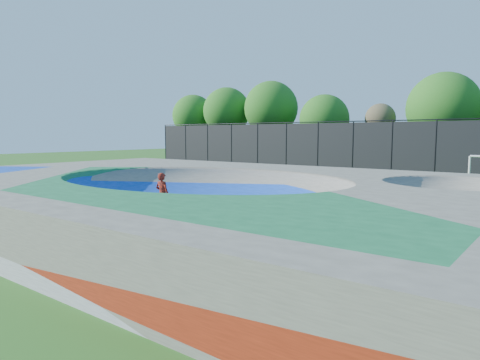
% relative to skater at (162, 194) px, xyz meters
% --- Properties ---
extents(ground, '(120.00, 120.00, 0.00)m').
position_rel_skater_xyz_m(ground, '(1.51, 0.30, -0.79)').
color(ground, '#205016').
rests_on(ground, ground).
extents(skate_deck, '(22.00, 14.00, 1.50)m').
position_rel_skater_xyz_m(skate_deck, '(1.51, 0.30, -0.04)').
color(skate_deck, gray).
rests_on(skate_deck, ground).
extents(skater, '(0.61, 0.44, 1.58)m').
position_rel_skater_xyz_m(skater, '(0.00, 0.00, 0.00)').
color(skater, red).
rests_on(skater, ground).
extents(skateboard, '(0.79, 0.25, 0.05)m').
position_rel_skater_xyz_m(skateboard, '(0.00, 0.00, -0.76)').
color(skateboard, black).
rests_on(skateboard, ground).
extents(fence, '(48.09, 0.09, 4.04)m').
position_rel_skater_xyz_m(fence, '(1.51, 21.30, 1.31)').
color(fence, black).
rests_on(fence, ground).
extents(treeline, '(52.66, 6.46, 8.24)m').
position_rel_skater_xyz_m(treeline, '(0.74, 25.78, 4.22)').
color(treeline, '#4A3925').
rests_on(treeline, ground).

